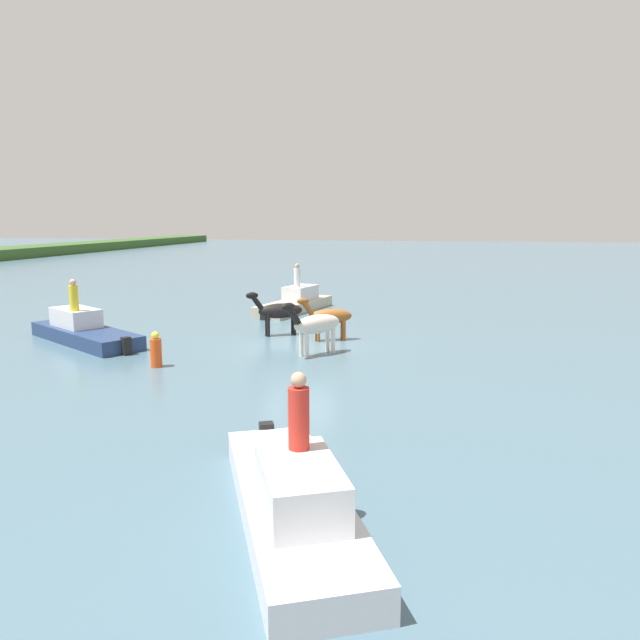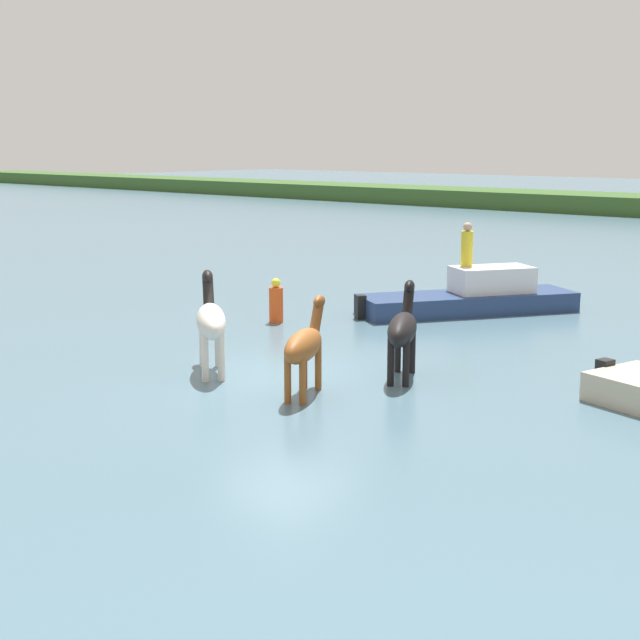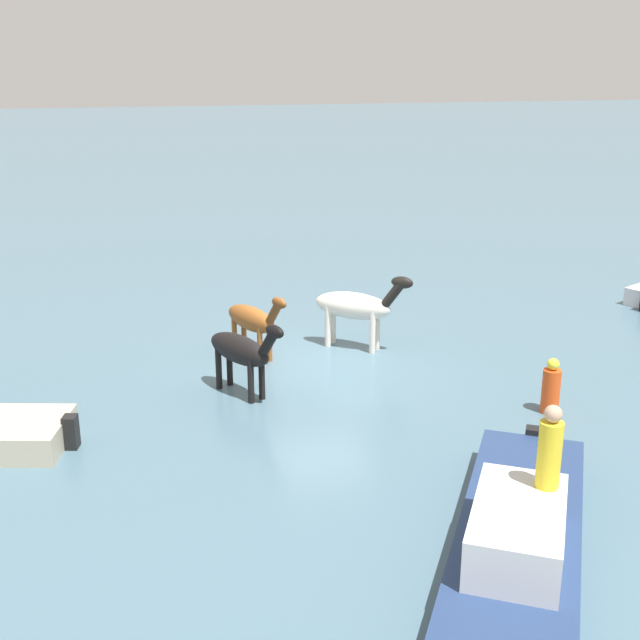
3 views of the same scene
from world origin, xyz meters
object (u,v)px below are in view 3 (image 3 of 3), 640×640
at_px(horse_chestnut_trailing, 242,350).
at_px(horse_lead, 356,306).
at_px(person_spotter_bow, 550,450).
at_px(buoy_channel_marker, 551,388).
at_px(horse_mid_herd, 253,320).
at_px(boat_launch_far, 518,542).

bearing_deg(horse_chestnut_trailing, horse_lead, 95.39).
height_order(horse_chestnut_trailing, person_spotter_bow, person_spotter_bow).
height_order(horse_lead, buoy_channel_marker, horse_lead).
height_order(horse_mid_herd, horse_chestnut_trailing, horse_chestnut_trailing).
xyz_separation_m(horse_mid_herd, boat_launch_far, (-2.14, 9.04, -0.60)).
xyz_separation_m(horse_lead, boat_launch_far, (0.36, 9.07, -0.73)).
height_order(horse_mid_herd, person_spotter_bow, person_spotter_bow).
distance_m(horse_mid_herd, buoy_channel_marker, 6.88).
bearing_deg(boat_launch_far, buoy_channel_marker, 177.98).
bearing_deg(boat_launch_far, horse_mid_herd, -134.91).
height_order(horse_lead, boat_launch_far, horse_lead).
bearing_deg(horse_mid_herd, person_spotter_bow, -11.34).
xyz_separation_m(horse_mid_herd, horse_chestnut_trailing, (0.61, 2.15, 0.05)).
bearing_deg(horse_chestnut_trailing, buoy_channel_marker, 37.91).
distance_m(horse_lead, buoy_channel_marker, 5.31).
relative_size(horse_mid_herd, horse_lead, 0.97).
bearing_deg(boat_launch_far, horse_lead, -150.50).
xyz_separation_m(horse_chestnut_trailing, horse_lead, (-3.11, -2.18, 0.08)).
xyz_separation_m(horse_chestnut_trailing, boat_launch_far, (-2.75, 6.89, -0.65)).
height_order(horse_chestnut_trailing, horse_lead, horse_lead).
xyz_separation_m(horse_mid_herd, buoy_channel_marker, (-5.16, 4.54, -0.42)).
bearing_deg(horse_mid_herd, horse_lead, 64.46).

